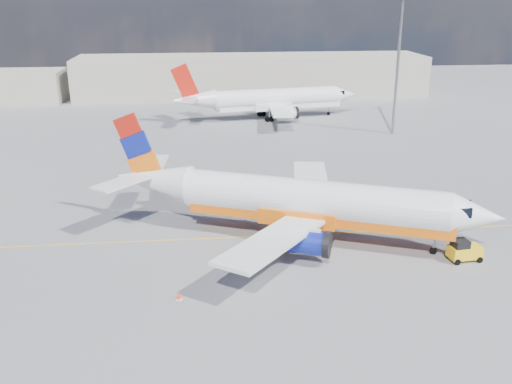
{
  "coord_description": "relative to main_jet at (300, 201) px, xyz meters",
  "views": [
    {
      "loc": [
        -6.49,
        -42.07,
        19.94
      ],
      "look_at": [
        -1.55,
        4.68,
        3.5
      ],
      "focal_mm": 40.0,
      "sensor_mm": 36.0,
      "label": 1
    }
  ],
  "objects": [
    {
      "name": "traffic_cone",
      "position": [
        -10.06,
        -9.41,
        -3.1
      ],
      "size": [
        0.42,
        0.42,
        0.58
      ],
      "color": "white",
      "rests_on": "ground"
    },
    {
      "name": "ground",
      "position": [
        -1.93,
        -2.31,
        -3.38
      ],
      "size": [
        240.0,
        240.0,
        0.0
      ],
      "primitive_type": "plane",
      "color": "slate",
      "rests_on": "ground"
    },
    {
      "name": "gse_tug",
      "position": [
        12.1,
        -5.63,
        -2.54
      ],
      "size": [
        2.62,
        1.78,
        1.77
      ],
      "rotation": [
        0.0,
        0.0,
        0.11
      ],
      "color": "black",
      "rests_on": "ground"
    },
    {
      "name": "second_jet",
      "position": [
        3.92,
        49.22,
        -0.18
      ],
      "size": [
        31.82,
        24.71,
        9.61
      ],
      "rotation": [
        0.0,
        0.0,
        0.17
      ],
      "color": "white",
      "rests_on": "ground"
    },
    {
      "name": "floodlight_mast",
      "position": [
        20.7,
        36.59,
        8.49
      ],
      "size": [
        1.45,
        1.45,
        19.8
      ],
      "color": "gray",
      "rests_on": "ground"
    },
    {
      "name": "terminal_main",
      "position": [
        3.07,
        72.69,
        0.62
      ],
      "size": [
        70.0,
        14.0,
        8.0
      ],
      "primitive_type": "cube",
      "color": "#B3AD9A",
      "rests_on": "ground"
    },
    {
      "name": "main_jet",
      "position": [
        0.0,
        0.0,
        0.0
      ],
      "size": [
        33.03,
        24.91,
        10.14
      ],
      "rotation": [
        0.0,
        0.0,
        -0.4
      ],
      "color": "white",
      "rests_on": "ground"
    },
    {
      "name": "taxi_line",
      "position": [
        -1.93,
        0.69,
        -3.38
      ],
      "size": [
        70.0,
        0.15,
        0.01
      ],
      "primitive_type": "cube",
      "color": "yellow",
      "rests_on": "ground"
    }
  ]
}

